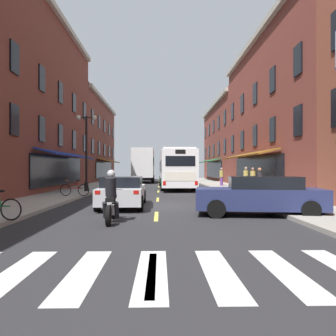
{
  "coord_description": "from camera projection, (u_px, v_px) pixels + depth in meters",
  "views": [
    {
      "loc": [
        0.14,
        -15.53,
        1.7
      ],
      "look_at": [
        0.79,
        12.59,
        1.74
      ],
      "focal_mm": 36.13,
      "sensor_mm": 36.0,
      "label": 1
    }
  ],
  "objects": [
    {
      "name": "bicycle_mid",
      "position": [
        75.0,
        189.0,
        19.26
      ],
      "size": [
        1.71,
        0.48,
        0.91
      ],
      "color": "black",
      "rests_on": "sidewalk_left"
    },
    {
      "name": "sedan_far",
      "position": [
        147.0,
        175.0,
        50.06
      ],
      "size": [
        2.0,
        4.52,
        1.38
      ],
      "color": "#515154",
      "rests_on": "ground"
    },
    {
      "name": "sedan_near",
      "position": [
        260.0,
        195.0,
        12.21
      ],
      "size": [
        4.71,
        2.45,
        1.41
      ],
      "color": "navy",
      "rests_on": "ground"
    },
    {
      "name": "box_truck",
      "position": [
        144.0,
        166.0,
        40.23
      ],
      "size": [
        2.51,
        7.74,
        4.0
      ],
      "color": "black",
      "rests_on": "ground"
    },
    {
      "name": "sidewalk_right",
      "position": [
        284.0,
        204.0,
        15.65
      ],
      "size": [
        3.0,
        80.0,
        0.14
      ],
      "primitive_type": "cube",
      "color": "#A39E93",
      "rests_on": "ground"
    },
    {
      "name": "ground_plane",
      "position": [
        157.0,
        207.0,
        15.52
      ],
      "size": [
        34.8,
        80.0,
        0.1
      ],
      "primitive_type": "cube",
      "color": "#28282B"
    },
    {
      "name": "pedestrian_far",
      "position": [
        221.0,
        176.0,
        30.89
      ],
      "size": [
        0.36,
        0.36,
        1.63
      ],
      "rotation": [
        0.0,
        0.0,
        0.29
      ],
      "color": "#66387F",
      "rests_on": "sidewalk_right"
    },
    {
      "name": "pedestrian_rear",
      "position": [
        260.0,
        181.0,
        19.44
      ],
      "size": [
        0.36,
        0.36,
        1.61
      ],
      "rotation": [
        0.0,
        0.0,
        3.43
      ],
      "color": "navy",
      "rests_on": "sidewalk_right"
    },
    {
      "name": "transit_bus",
      "position": [
        175.0,
        169.0,
        29.29
      ],
      "size": [
        2.77,
        12.32,
        3.22
      ],
      "color": "white",
      "rests_on": "ground"
    },
    {
      "name": "street_lamp_twin",
      "position": [
        86.0,
        149.0,
        23.37
      ],
      "size": [
        1.42,
        0.32,
        5.25
      ],
      "color": "black",
      "rests_on": "sidewalk_left"
    },
    {
      "name": "sidewalk_left",
      "position": [
        28.0,
        204.0,
        15.38
      ],
      "size": [
        3.0,
        80.0,
        0.14
      ],
      "primitive_type": "cube",
      "color": "#A39E93",
      "rests_on": "ground"
    },
    {
      "name": "pedestrian_near",
      "position": [
        253.0,
        179.0,
        22.32
      ],
      "size": [
        0.51,
        0.48,
        1.64
      ],
      "rotation": [
        0.0,
        0.0,
        2.21
      ],
      "color": "#66387F",
      "rests_on": "sidewalk_right"
    },
    {
      "name": "pedestrian_mid",
      "position": [
        246.0,
        179.0,
        23.31
      ],
      "size": [
        0.36,
        0.36,
        1.68
      ],
      "rotation": [
        0.0,
        0.0,
        4.22
      ],
      "color": "#B29947",
      "rests_on": "sidewalk_right"
    },
    {
      "name": "lane_centre_dashes",
      "position": [
        157.0,
        206.0,
        15.27
      ],
      "size": [
        0.14,
        73.9,
        0.01
      ],
      "color": "#DBCC4C",
      "rests_on": "ground"
    },
    {
      "name": "crosswalk_near",
      "position": [
        152.0,
        272.0,
        5.52
      ],
      "size": [
        7.1,
        2.8,
        0.01
      ],
      "color": "silver",
      "rests_on": "ground"
    },
    {
      "name": "sedan_mid",
      "position": [
        123.0,
        191.0,
        14.9
      ],
      "size": [
        1.97,
        4.73,
        1.34
      ],
      "color": "silver",
      "rests_on": "ground"
    },
    {
      "name": "motorcycle_rider",
      "position": [
        111.0,
        200.0,
        10.62
      ],
      "size": [
        0.62,
        2.07,
        1.66
      ],
      "color": "black",
      "rests_on": "ground"
    }
  ]
}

